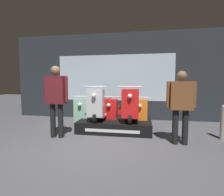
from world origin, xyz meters
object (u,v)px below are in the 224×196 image
(scooter_backrow_1, at_px, (113,114))
(street_bollard, at_px, (223,122))
(scooter_backrow_0, at_px, (87,113))
(scooter_display_right, at_px, (132,107))
(scooter_backrow_2, at_px, (140,114))
(person_right_browsing, at_px, (181,101))
(person_left_browsing, at_px, (56,95))
(scooter_display_left, at_px, (100,106))

(scooter_backrow_1, relative_size, street_bollard, 1.95)
(scooter_backrow_0, bearing_deg, scooter_display_right, -21.25)
(scooter_backrow_0, relative_size, scooter_backrow_1, 1.00)
(scooter_backrow_2, relative_size, person_right_browsing, 1.02)
(scooter_backrow_2, distance_m, street_bollard, 2.23)
(person_left_browsing, relative_size, person_right_browsing, 1.09)
(street_bollard, bearing_deg, scooter_backrow_0, 164.64)
(scooter_backrow_2, bearing_deg, scooter_backrow_0, 180.00)
(scooter_backrow_2, relative_size, street_bollard, 1.95)
(scooter_display_right, height_order, person_right_browsing, person_right_browsing)
(scooter_display_left, distance_m, scooter_backrow_0, 0.89)
(scooter_backrow_0, xyz_separation_m, scooter_backrow_1, (0.87, 0.00, 0.00))
(scooter_display_left, distance_m, street_bollard, 3.16)
(scooter_backrow_2, bearing_deg, person_left_browsing, -142.76)
(scooter_display_right, bearing_deg, person_left_browsing, -151.98)
(scooter_display_left, height_order, scooter_backrow_1, scooter_display_left)
(person_left_browsing, bearing_deg, person_right_browsing, -0.00)
(scooter_backrow_2, height_order, person_right_browsing, person_right_browsing)
(scooter_backrow_0, bearing_deg, person_right_browsing, -30.32)
(scooter_backrow_1, xyz_separation_m, scooter_backrow_2, (0.87, 0.00, 0.00))
(scooter_display_right, distance_m, person_right_browsing, 1.51)
(scooter_display_left, bearing_deg, scooter_backrow_2, 27.18)
(person_left_browsing, xyz_separation_m, street_bollard, (4.01, 0.52, -0.64))
(scooter_backrow_0, height_order, scooter_backrow_2, same)
(person_left_browsing, height_order, street_bollard, person_left_browsing)
(scooter_backrow_1, bearing_deg, scooter_display_left, -114.91)
(street_bollard, bearing_deg, scooter_display_right, 168.84)
(scooter_display_right, distance_m, scooter_backrow_2, 0.70)
(scooter_backrow_2, bearing_deg, street_bollard, -27.21)
(scooter_backrow_1, xyz_separation_m, street_bollard, (2.85, -1.02, 0.05))
(street_bollard, bearing_deg, scooter_display_left, 172.03)
(scooter_display_left, xyz_separation_m, scooter_backrow_1, (0.27, 0.58, -0.31))
(person_left_browsing, height_order, person_right_browsing, person_left_browsing)
(scooter_display_left, distance_m, scooter_display_right, 0.91)
(scooter_backrow_0, height_order, scooter_backrow_1, same)
(scooter_backrow_0, xyz_separation_m, street_bollard, (3.72, -1.02, 0.05))
(scooter_display_left, height_order, scooter_backrow_0, scooter_display_left)
(person_left_browsing, xyz_separation_m, person_right_browsing, (2.92, -0.00, -0.10))
(scooter_display_left, xyz_separation_m, scooter_backrow_2, (1.14, 0.58, -0.31))
(scooter_display_left, relative_size, scooter_backrow_2, 1.00)
(scooter_display_right, relative_size, street_bollard, 1.95)
(scooter_backrow_1, bearing_deg, scooter_backrow_0, 180.00)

